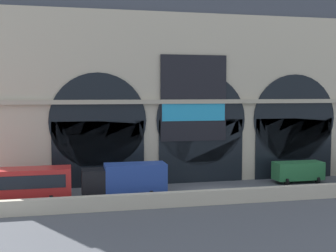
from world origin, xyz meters
TOP-DOWN VIEW (x-y plane):
  - ground_plane at (0.00, 0.00)m, footprint 200.00×200.00m
  - quay_parapet_wall at (0.00, -4.27)m, footprint 90.00×0.70m
  - station_building at (0.02, 7.44)m, footprint 45.10×5.29m
  - bus_west at (-19.01, -0.88)m, footprint 11.00×3.25m
  - box_truck_midwest at (-8.76, -0.45)m, footprint 7.50×2.91m
  - van_mideast at (9.92, 2.45)m, footprint 5.20×2.48m

SIDE VIEW (x-z plane):
  - ground_plane at x=0.00m, z-range 0.00..0.00m
  - quay_parapet_wall at x=0.00m, z-range 0.00..1.24m
  - van_mideast at x=9.92m, z-range 0.15..2.35m
  - box_truck_midwest at x=-8.76m, z-range 0.14..3.26m
  - bus_west at x=-19.01m, z-range 0.23..3.33m
  - station_building at x=0.02m, z-range -0.35..22.16m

